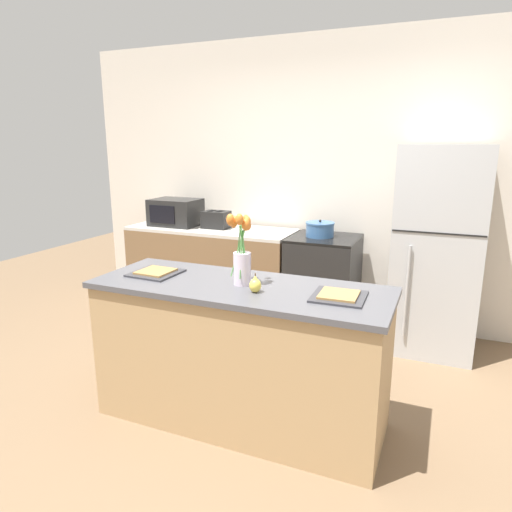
# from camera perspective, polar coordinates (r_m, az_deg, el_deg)

# --- Properties ---
(ground_plane) EXTENTS (10.00, 10.00, 0.00)m
(ground_plane) POSITION_cam_1_polar(r_m,az_deg,el_deg) (3.11, -1.91, -19.57)
(ground_plane) COLOR brown
(back_wall) EXTENTS (5.20, 0.08, 2.70)m
(back_wall) POSITION_cam_1_polar(r_m,az_deg,el_deg) (4.50, 8.84, 9.06)
(back_wall) COLOR silver
(back_wall) RESTS_ON ground_plane
(kitchen_island) EXTENTS (1.80, 0.66, 0.90)m
(kitchen_island) POSITION_cam_1_polar(r_m,az_deg,el_deg) (2.89, -1.98, -12.10)
(kitchen_island) COLOR tan
(kitchen_island) RESTS_ON ground_plane
(back_counter) EXTENTS (1.68, 0.60, 0.90)m
(back_counter) POSITION_cam_1_polar(r_m,az_deg,el_deg) (4.68, -5.51, -1.90)
(back_counter) COLOR brown
(back_counter) RESTS_ON ground_plane
(stove_range) EXTENTS (0.60, 0.61, 0.90)m
(stove_range) POSITION_cam_1_polar(r_m,az_deg,el_deg) (4.27, 8.35, -3.54)
(stove_range) COLOR black
(stove_range) RESTS_ON ground_plane
(refrigerator) EXTENTS (0.68, 0.67, 1.71)m
(refrigerator) POSITION_cam_1_polar(r_m,az_deg,el_deg) (4.04, 21.68, 0.60)
(refrigerator) COLOR #B7BABC
(refrigerator) RESTS_ON ground_plane
(flower_vase) EXTENTS (0.16, 0.16, 0.44)m
(flower_vase) POSITION_cam_1_polar(r_m,az_deg,el_deg) (2.68, -1.83, 0.21)
(flower_vase) COLOR silver
(flower_vase) RESTS_ON kitchen_island
(pear_figurine) EXTENTS (0.07, 0.07, 0.11)m
(pear_figurine) POSITION_cam_1_polar(r_m,az_deg,el_deg) (2.57, -0.10, -3.62)
(pear_figurine) COLOR #E5CC4C
(pear_figurine) RESTS_ON kitchen_island
(plate_setting_left) EXTENTS (0.29, 0.29, 0.02)m
(plate_setting_left) POSITION_cam_1_polar(r_m,az_deg,el_deg) (3.01, -12.46, -2.03)
(plate_setting_left) COLOR #333338
(plate_setting_left) RESTS_ON kitchen_island
(plate_setting_right) EXTENTS (0.29, 0.29, 0.02)m
(plate_setting_right) POSITION_cam_1_polar(r_m,az_deg,el_deg) (2.53, 10.30, -4.95)
(plate_setting_right) COLOR #333338
(plate_setting_right) RESTS_ON kitchen_island
(toaster) EXTENTS (0.28, 0.18, 0.17)m
(toaster) POSITION_cam_1_polar(r_m,az_deg,el_deg) (4.55, -5.02, 4.56)
(toaster) COLOR black
(toaster) RESTS_ON back_counter
(cooking_pot) EXTENTS (0.26, 0.26, 0.15)m
(cooking_pot) POSITION_cam_1_polar(r_m,az_deg,el_deg) (4.16, 7.99, 3.32)
(cooking_pot) COLOR #386093
(cooking_pot) RESTS_ON stove_range
(microwave) EXTENTS (0.48, 0.37, 0.27)m
(microwave) POSITION_cam_1_polar(r_m,az_deg,el_deg) (4.76, -10.01, 5.41)
(microwave) COLOR black
(microwave) RESTS_ON back_counter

